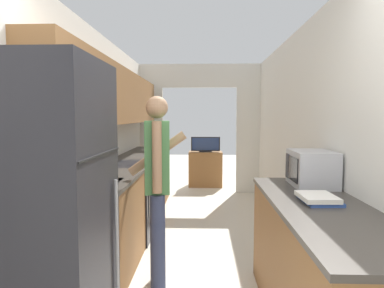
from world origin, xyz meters
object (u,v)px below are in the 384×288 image
Objects in this scene: tv_cabinet at (205,169)px; range_oven at (127,200)px; book_stack at (318,198)px; microwave at (312,168)px; television at (206,145)px; refrigerator at (39,226)px; person at (157,185)px.

range_oven is at bearing -107.35° from tv_cabinet.
book_stack is at bearing -46.76° from range_oven.
microwave reaches higher than television.
refrigerator is 5.57m from tv_cabinet.
person is at bearing -95.73° from tv_cabinet.
television is (0.43, 4.29, -0.00)m from person.
microwave is 4.56m from tv_cabinet.
range_oven is at bearing 91.15° from refrigerator.
range_oven is 2.36× the size of microwave.
range_oven reaches higher than tv_cabinet.
person is 2.25× the size of tv_cabinet.
microwave is 0.58m from book_stack.
refrigerator is at bearing -99.72° from tv_cabinet.
book_stack is at bearing 16.27° from refrigerator.
person is 1.34m from book_stack.
microwave is 0.74× the size of television.
person is 4.31m from television.
television is at bearing 80.21° from refrigerator.
television is (-0.74, 4.93, -0.05)m from book_stack.
range_oven reaches higher than television.
person is at bearing -65.30° from range_oven.
television reaches higher than tv_cabinet.
microwave is 0.61× the size of tv_cabinet.
refrigerator is 5.75× the size of book_stack.
refrigerator reaches higher than television.
tv_cabinet is (0.94, 5.46, -0.53)m from refrigerator.
book_stack is 0.51× the size of television.
person is at bearing -95.79° from television.
person reaches higher than book_stack.
microwave is (1.30, -0.09, 0.17)m from person.
person is 5.33× the size of book_stack.
book_stack is (1.72, -1.83, 0.48)m from range_oven.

